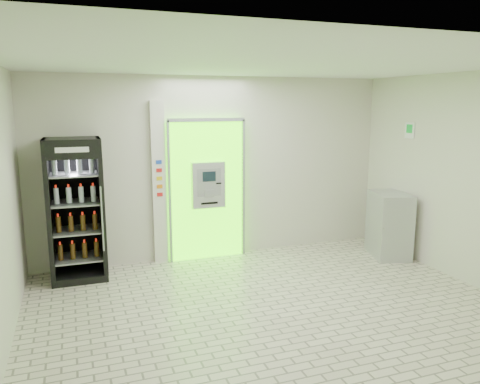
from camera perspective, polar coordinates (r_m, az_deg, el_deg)
name	(u,v)px	position (r m, az deg, el deg)	size (l,w,h in m)	color
ground	(277,314)	(5.98, 4.53, -14.58)	(6.00, 6.00, 0.00)	beige
room_shell	(279,166)	(5.46, 4.81, 3.19)	(6.00, 6.00, 6.00)	beige
atm_assembly	(207,189)	(7.74, -4.08, 0.39)	(1.30, 0.24, 2.33)	#45F802
pillar	(159,183)	(7.58, -9.85, 1.04)	(0.22, 0.11, 2.60)	silver
beverage_cooler	(76,212)	(7.24, -19.34, -2.33)	(0.78, 0.74, 2.08)	black
steel_cabinet	(389,224)	(8.32, 17.71, -3.79)	(0.76, 0.93, 1.09)	#B0B2B8
exit_sign	(410,130)	(8.22, 20.00, 7.06)	(0.02, 0.22, 0.26)	white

